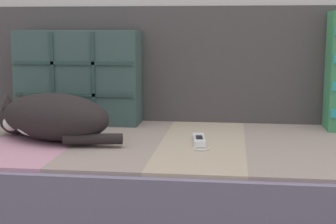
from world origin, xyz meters
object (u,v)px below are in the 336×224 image
(couch, at_px, (203,198))
(game_remote_far, at_px, (199,140))
(throw_pillow_quilted, at_px, (78,77))
(sleeping_cat, at_px, (50,117))

(couch, distance_m, game_remote_far, 0.21)
(throw_pillow_quilted, relative_size, game_remote_far, 2.45)
(sleeping_cat, xyz_separation_m, game_remote_far, (0.48, 0.01, -0.06))
(couch, relative_size, sleeping_cat, 4.29)
(throw_pillow_quilted, relative_size, sleeping_cat, 1.00)
(couch, bearing_deg, throw_pillow_quilted, 154.89)
(couch, relative_size, game_remote_far, 10.50)
(sleeping_cat, height_order, game_remote_far, sleeping_cat)
(sleeping_cat, relative_size, game_remote_far, 2.45)
(throw_pillow_quilted, bearing_deg, sleeping_cat, -91.52)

